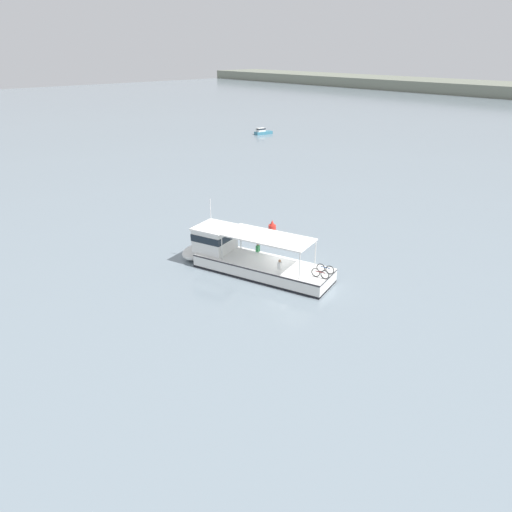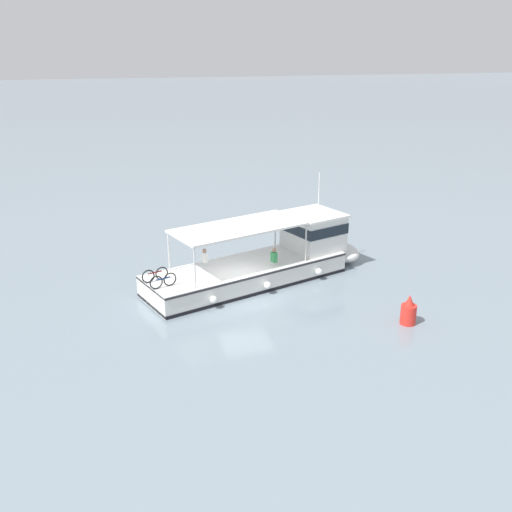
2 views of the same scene
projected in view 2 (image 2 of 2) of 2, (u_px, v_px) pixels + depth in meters
ground_plane at (246, 297)px, 28.59m from camera, size 400.00×400.00×0.00m
ferry_main at (272, 259)px, 30.77m from camera, size 13.04×6.85×5.32m
channel_buoy at (408, 312)px, 25.72m from camera, size 0.70×0.70×1.40m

